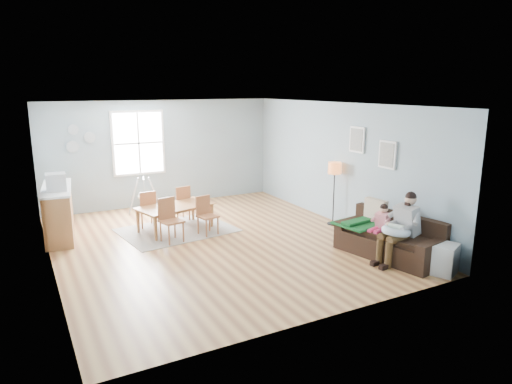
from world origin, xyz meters
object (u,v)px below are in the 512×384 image
floor_lamp (335,173)px  chair_ne (182,202)px  father (401,226)px  chair_sw (169,217)px  counter (59,212)px  dining_table (176,218)px  chair_nw (147,207)px  chair_se (206,213)px  storage_cube (443,259)px  monitor (56,182)px  sofa (390,242)px  baby_swing (144,196)px  toddler (381,221)px

floor_lamp → chair_ne: floor_lamp is taller
father → chair_ne: size_ratio=1.50×
chair_sw → counter: (-1.91, 1.36, 0.03)m
dining_table → chair_sw: chair_sw is taller
chair_nw → chair_ne: chair_ne is taller
chair_sw → chair_se: chair_sw is taller
storage_cube → dining_table: bearing=126.0°
monitor → chair_ne: bearing=4.9°
chair_se → counter: (-2.73, 1.26, 0.08)m
counter → monitor: (-0.03, -0.36, 0.69)m
storage_cube → chair_sw: size_ratio=0.66×
father → chair_se: bearing=128.0°
sofa → baby_swing: baby_swing is taller
floor_lamp → chair_ne: bearing=147.7°
chair_nw → monitor: size_ratio=2.18×
floor_lamp → chair_sw: floor_lamp is taller
chair_se → chair_sw: bearing=-173.1°
floor_lamp → monitor: size_ratio=3.73×
monitor → chair_se: bearing=-18.2°
storage_cube → baby_swing: size_ratio=0.59×
sofa → storage_cube: sofa is taller
chair_se → baby_swing: (-0.64, 2.50, -0.08)m
baby_swing → floor_lamp: bearing=-43.2°
toddler → dining_table: 4.25m
floor_lamp → chair_ne: (-2.91, 1.84, -0.70)m
father → chair_se: size_ratio=1.55×
sofa → baby_swing: bearing=120.5°
storage_cube → chair_nw: chair_nw is taller
storage_cube → chair_sw: 5.09m
chair_sw → sofa: bearing=-39.3°
floor_lamp → monitor: 5.76m
father → sofa: bearing=76.9°
father → storage_cube: bearing=-70.7°
sofa → storage_cube: size_ratio=3.49×
chair_sw → floor_lamp: bearing=-9.7°
sofa → chair_ne: bearing=123.7°
toddler → chair_se: 3.55m
floor_lamp → counter: floor_lamp is taller
chair_se → counter: 3.00m
father → monitor: (-5.16, 3.99, 0.55)m
father → chair_sw: father is taller
father → chair_se: (-2.41, 3.08, -0.22)m
sofa → storage_cube: 1.03m
chair_nw → baby_swing: size_ratio=0.84×
floor_lamp → storage_cube: 3.23m
floor_lamp → storage_cube: bearing=-92.0°
floor_lamp → baby_swing: floor_lamp is taller
storage_cube → chair_ne: size_ratio=0.70×
sofa → chair_ne: (-2.62, 3.92, 0.19)m
dining_table → chair_nw: 0.73m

